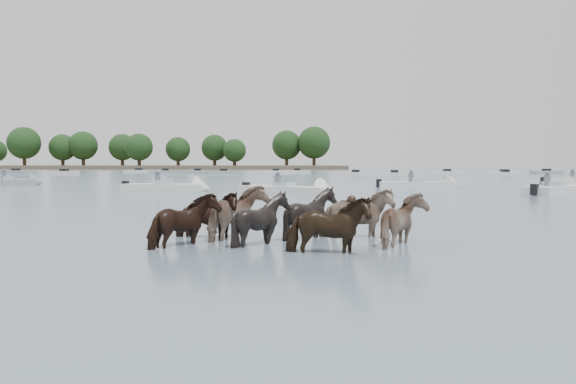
{
  "coord_description": "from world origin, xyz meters",
  "views": [
    {
      "loc": [
        0.55,
        -10.77,
        1.82
      ],
      "look_at": [
        -0.04,
        2.93,
        1.1
      ],
      "focal_mm": 35.04,
      "sensor_mm": 36.0,
      "label": 1
    }
  ],
  "objects": [
    {
      "name": "ground",
      "position": [
        0.0,
        0.0,
        0.0
      ],
      "size": [
        400.0,
        400.0,
        0.0
      ],
      "primitive_type": "plane",
      "color": "slate",
      "rests_on": "ground"
    },
    {
      "name": "shoreline",
      "position": [
        -70.0,
        150.0,
        0.5
      ],
      "size": [
        160.0,
        30.0,
        1.0
      ],
      "primitive_type": "cube",
      "color": "#4C4233",
      "rests_on": "ground"
    },
    {
      "name": "pony_herd",
      "position": [
        -0.07,
        1.97,
        0.46
      ],
      "size": [
        6.16,
        3.38,
        1.56
      ],
      "color": "black",
      "rests_on": "ground"
    },
    {
      "name": "swimming_pony",
      "position": [
        2.28,
        14.7,
        0.1
      ],
      "size": [
        0.72,
        0.44,
        0.44
      ],
      "color": "black",
      "rests_on": "ground"
    },
    {
      "name": "motorboat_a",
      "position": [
        -8.06,
        24.27,
        0.23
      ],
      "size": [
        5.86,
        2.23,
        1.92
      ],
      "rotation": [
        0.0,
        0.0,
        -0.11
      ],
      "color": "silver",
      "rests_on": "ground"
    },
    {
      "name": "motorboat_b",
      "position": [
        -0.34,
        20.81,
        0.22
      ],
      "size": [
        6.01,
        4.58,
        1.92
      ],
      "rotation": [
        0.0,
        0.0,
        -0.56
      ],
      "color": "silver",
      "rests_on": "ground"
    },
    {
      "name": "motorboat_c",
      "position": [
        8.77,
        29.47,
        0.22
      ],
      "size": [
        6.06,
        1.87,
        1.92
      ],
      "rotation": [
        0.0,
        0.0,
        0.05
      ],
      "color": "silver",
      "rests_on": "ground"
    },
    {
      "name": "motorboat_d",
      "position": [
        15.07,
        22.77,
        0.23
      ],
      "size": [
        4.96,
        4.84,
        1.92
      ],
      "rotation": [
        0.0,
        0.0,
        0.76
      ],
      "color": "silver",
      "rests_on": "ground"
    },
    {
      "name": "motorboat_f",
      "position": [
        -22.99,
        33.23,
        0.23
      ],
      "size": [
        4.75,
        3.37,
        1.92
      ],
      "rotation": [
        0.0,
        0.0,
        0.44
      ],
      "color": "gray",
      "rests_on": "ground"
    },
    {
      "name": "distant_flotilla",
      "position": [
        -0.21,
        76.59,
        0.26
      ],
      "size": [
        104.35,
        26.0,
        0.93
      ],
      "color": "gray",
      "rests_on": "ground"
    },
    {
      "name": "treeline",
      "position": [
        -71.78,
        150.01,
        6.69
      ],
      "size": [
        149.97,
        22.5,
        12.34
      ],
      "color": "#382619",
      "rests_on": "ground"
    }
  ]
}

